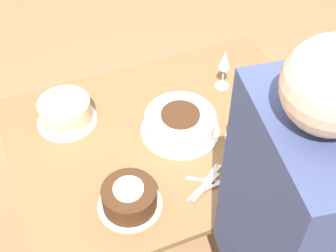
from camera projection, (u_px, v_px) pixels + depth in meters
ground_plane at (168, 224)px, 2.57m from camera, size 12.00×12.00×0.00m
dining_table at (168, 150)px, 2.11m from camera, size 1.35×1.00×0.74m
cake_center_white at (180, 123)px, 2.01m from camera, size 0.34×0.34×0.10m
cake_front_chocolate at (129, 197)px, 1.74m from camera, size 0.25×0.25×0.11m
cake_back_decorated at (65, 112)px, 2.05m from camera, size 0.27×0.27×0.11m
wine_glass_near at (236, 116)px, 1.92m from camera, size 0.07×0.07×0.20m
wine_glass_far at (224, 62)px, 2.14m from camera, size 0.07×0.07×0.21m
dessert_plate_right at (284, 122)px, 2.08m from camera, size 0.19×0.19×0.01m
fork_pile at (208, 183)px, 1.84m from camera, size 0.21×0.14×0.02m
person_cutting at (277, 247)px, 1.29m from camera, size 0.28×0.43×1.77m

